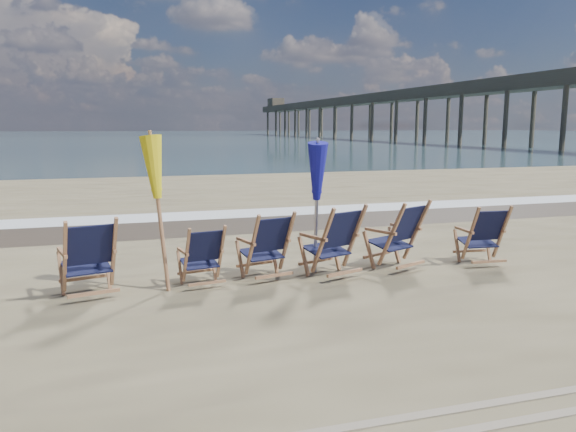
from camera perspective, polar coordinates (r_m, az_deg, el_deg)
The scene contains 12 objects.
ocean at distance 133.85m, azimuth -16.03°, elevation 7.84°, with size 400.00×400.00×0.00m, color #354F58.
surf_foam at distance 14.49m, azimuth -7.04°, elevation 0.17°, with size 200.00×1.40×0.01m, color silver.
wet_sand_strip at distance 13.04m, azimuth -5.89°, elevation -0.82°, with size 200.00×2.60×0.00m, color #42362A.
beach_chair_0 at distance 7.81m, azimuth -17.25°, elevation -3.86°, with size 0.70×0.79×1.09m, color #111433, non-canonical shape.
beach_chair_1 at distance 8.01m, azimuth -6.80°, elevation -3.90°, with size 0.58×0.65×0.90m, color #111433, non-canonical shape.
beach_chair_2 at distance 8.32m, azimuth -0.08°, elevation -2.86°, with size 0.66×0.74×1.03m, color #111433, non-canonical shape.
beach_chair_3 at distance 8.53m, azimuth 6.78°, elevation -2.35°, with size 0.71×0.80×1.12m, color #111433, non-canonical shape.
beach_chair_4 at distance 9.19m, azimuth 12.95°, elevation -1.68°, with size 0.72×0.81×1.12m, color #111433, non-canonical shape.
beach_chair_5 at distance 9.73m, azimuth 20.92°, elevation -1.79°, with size 0.65×0.73×1.01m, color #111433, non-canonical shape.
umbrella_yellow at distance 7.77m, azimuth -13.01°, elevation 4.05°, with size 0.30×0.30×2.11m.
umbrella_blue at distance 8.36m, azimuth 2.91°, elevation 4.01°, with size 0.30×0.30×2.02m.
fishing_pier at distance 89.50m, azimuth 10.12°, elevation 10.55°, with size 4.40×140.00×9.30m, color brown, non-canonical shape.
Camera 1 is at (-2.44, -5.81, 2.25)m, focal length 35.00 mm.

